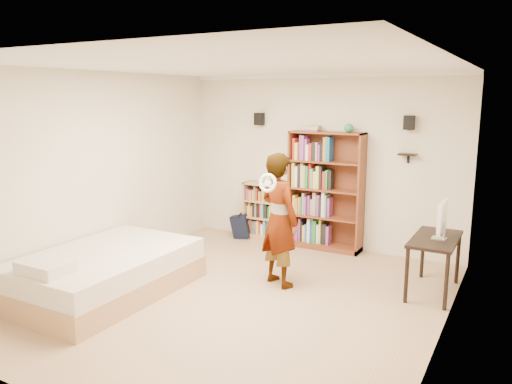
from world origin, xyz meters
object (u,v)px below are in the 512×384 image
Objects in this scene: tall_bookshelf at (326,191)px; computer_desk at (434,265)px; low_bookshelf at (266,211)px; daybed at (105,267)px; person at (279,220)px.

tall_bookshelf is 1.80× the size of computer_desk.
daybed is at bearing -101.50° from low_bookshelf.
daybed is 1.31× the size of person.
tall_bookshelf reaches higher than low_bookshelf.
computer_desk is 3.99m from daybed.
tall_bookshelf is at bearing -1.46° from low_bookshelf.
computer_desk is 0.60× the size of person.
computer_desk is 0.46× the size of daybed.
person is at bearing -57.61° from low_bookshelf.
person reaches higher than computer_desk.
computer_desk reaches higher than daybed.
tall_bookshelf is at bearing -64.09° from person.
person is (-1.77, -0.66, 0.50)m from computer_desk.
daybed is at bearing -119.16° from tall_bookshelf.
computer_desk is at bearing 29.12° from daybed.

